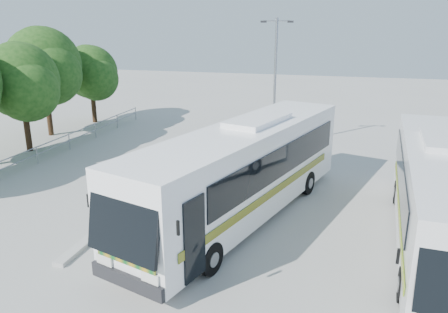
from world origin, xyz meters
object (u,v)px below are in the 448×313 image
(tree_far_e, at_px, (91,72))
(lamppost, at_px, (275,78))
(tree_far_c, at_px, (22,81))
(tree_far_d, at_px, (44,65))
(coach_adjacent, at_px, (441,195))
(coach_main, at_px, (244,170))

(tree_far_e, bearing_deg, lamppost, -12.93)
(tree_far_c, xyz_separation_m, tree_far_d, (-1.19, 3.70, 0.56))
(tree_far_c, height_order, tree_far_e, tree_far_c)
(tree_far_c, distance_m, tree_far_e, 8.22)
(tree_far_e, relative_size, coach_adjacent, 0.47)
(coach_adjacent, distance_m, lamppost, 13.61)
(tree_far_d, relative_size, coach_adjacent, 0.58)
(tree_far_c, bearing_deg, tree_far_e, 93.54)
(tree_far_c, relative_size, coach_main, 0.48)
(tree_far_d, bearing_deg, coach_adjacent, -23.42)
(tree_far_c, relative_size, lamppost, 0.83)
(tree_far_c, xyz_separation_m, coach_adjacent, (21.68, -6.21, -2.37))
(tree_far_d, relative_size, lamppost, 0.94)
(coach_adjacent, bearing_deg, coach_main, -179.38)
(tree_far_c, height_order, coach_main, tree_far_c)
(tree_far_d, bearing_deg, coach_main, -30.88)
(tree_far_e, bearing_deg, coach_main, -42.65)
(tree_far_c, bearing_deg, coach_main, -21.52)
(tree_far_c, height_order, tree_far_d, tree_far_d)
(coach_main, height_order, lamppost, lamppost)
(coach_adjacent, xyz_separation_m, lamppost, (-7.56, 11.05, 2.42))
(tree_far_c, bearing_deg, lamppost, 18.92)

